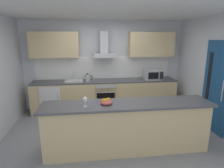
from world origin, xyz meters
TOP-DOWN VIEW (x-y plane):
  - ground at (0.00, 0.00)m, footprint 5.70×4.69m
  - ceiling at (0.00, 0.00)m, footprint 5.70×4.69m
  - wall_back at (0.00, 1.91)m, footprint 5.70×0.12m
  - wall_right at (2.41, 0.00)m, footprint 0.12×4.69m
  - backsplash_tile at (0.00, 1.83)m, footprint 4.00×0.02m
  - counter_back at (0.00, 1.53)m, footprint 4.14×0.60m
  - counter_island at (0.21, -0.62)m, footprint 3.10×0.64m
  - upper_cabinets at (0.00, 1.68)m, footprint 4.08×0.32m
  - side_door at (2.33, -0.04)m, footprint 0.08×0.85m
  - oven at (-0.01, 1.50)m, footprint 0.60×0.62m
  - refrigerator at (-1.52, 1.50)m, footprint 0.58×0.60m
  - microwave at (1.42, 1.47)m, footprint 0.50×0.38m
  - sink at (-0.88, 1.51)m, footprint 0.50×0.40m
  - kettle at (-0.50, 1.47)m, footprint 0.29×0.15m
  - range_hood at (-0.01, 1.63)m, footprint 0.62×0.45m
  - wine_glass at (-0.55, -0.71)m, footprint 0.08×0.08m
  - fruit_bowl at (-0.18, -0.63)m, footprint 0.22×0.22m

SIDE VIEW (x-z plane):
  - ground at x=0.00m, z-range -0.02..0.00m
  - refrigerator at x=-1.52m, z-range 0.00..0.85m
  - counter_back at x=0.00m, z-range 0.00..0.90m
  - oven at x=-0.01m, z-range 0.06..0.86m
  - counter_island at x=0.21m, z-range 0.01..0.96m
  - sink at x=-0.88m, z-range 0.80..1.06m
  - fruit_bowl at x=-0.18m, z-range 0.93..1.06m
  - kettle at x=-0.50m, z-range 0.89..1.13m
  - side_door at x=2.33m, z-range 0.00..2.05m
  - microwave at x=1.42m, z-range 0.90..1.20m
  - wine_glass at x=-0.55m, z-range 0.99..1.16m
  - backsplash_tile at x=0.00m, z-range 0.90..1.56m
  - wall_back at x=0.00m, z-range 0.00..2.60m
  - wall_right at x=2.41m, z-range 0.00..2.60m
  - range_hood at x=-0.01m, z-range 1.43..2.15m
  - upper_cabinets at x=0.00m, z-range 1.56..2.26m
  - ceiling at x=0.00m, z-range 2.60..2.62m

